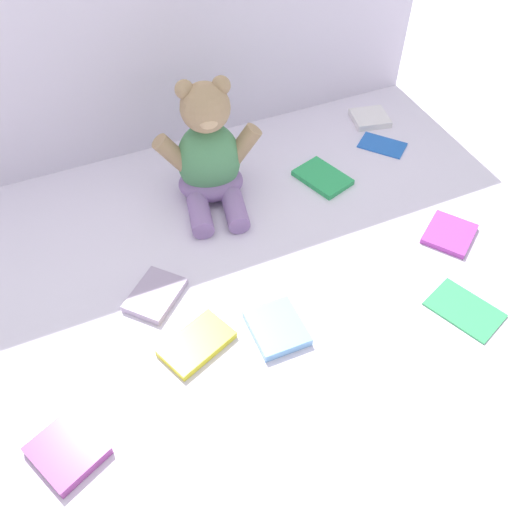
% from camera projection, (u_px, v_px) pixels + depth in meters
% --- Properties ---
extents(ground_plane, '(3.20, 3.20, 0.00)m').
position_uv_depth(ground_plane, '(232.00, 257.00, 1.18)').
color(ground_plane, silver).
extents(teddy_bear, '(0.25, 0.24, 0.29)m').
position_uv_depth(teddy_bear, '(209.00, 157.00, 1.24)').
color(teddy_bear, '#4C8C59').
rests_on(teddy_bear, ground_plane).
extents(book_case_0, '(0.13, 0.14, 0.01)m').
position_uv_depth(book_case_0, '(382.00, 145.00, 1.45)').
color(book_case_0, blue).
rests_on(book_case_0, ground_plane).
extents(book_case_1, '(0.13, 0.14, 0.02)m').
position_uv_depth(book_case_1, '(67.00, 451.00, 0.89)').
color(book_case_1, '#953C8B').
rests_on(book_case_1, ground_plane).
extents(book_case_2, '(0.15, 0.14, 0.01)m').
position_uv_depth(book_case_2, '(450.00, 234.00, 1.22)').
color(book_case_2, purple).
rests_on(book_case_2, ground_plane).
extents(book_case_3, '(0.14, 0.14, 0.02)m').
position_uv_depth(book_case_3, '(155.00, 295.00, 1.10)').
color(book_case_3, '#A18EAC').
rests_on(book_case_3, ground_plane).
extents(book_case_4, '(0.14, 0.16, 0.01)m').
position_uv_depth(book_case_4, '(465.00, 309.00, 1.09)').
color(book_case_4, '#359E5B').
rests_on(book_case_4, ground_plane).
extents(book_case_5, '(0.15, 0.12, 0.02)m').
position_uv_depth(book_case_5, '(197.00, 344.00, 1.03)').
color(book_case_5, yellow).
rests_on(book_case_5, ground_plane).
extents(book_case_6, '(0.10, 0.11, 0.02)m').
position_uv_depth(book_case_6, '(277.00, 328.00, 1.05)').
color(book_case_6, '#75ADE4').
rests_on(book_case_6, ground_plane).
extents(book_case_7, '(0.12, 0.15, 0.01)m').
position_uv_depth(book_case_7, '(322.00, 178.00, 1.35)').
color(book_case_7, green).
rests_on(book_case_7, ground_plane).
extents(book_case_8, '(0.11, 0.11, 0.02)m').
position_uv_depth(book_case_8, '(370.00, 118.00, 1.52)').
color(book_case_8, silver).
rests_on(book_case_8, ground_plane).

